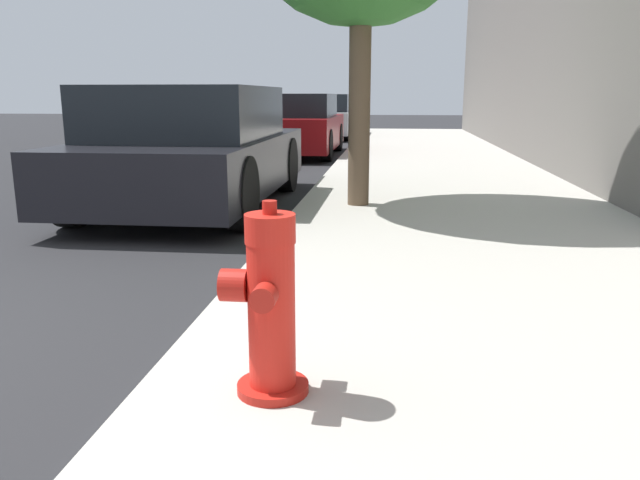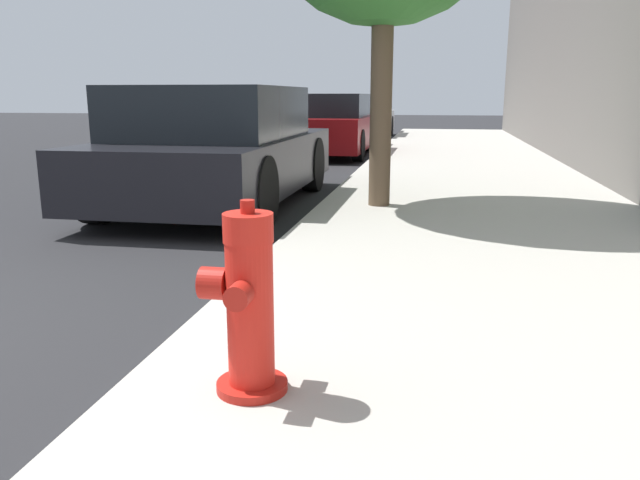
# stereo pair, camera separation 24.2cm
# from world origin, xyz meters

# --- Properties ---
(sidewalk_slab) EXTENTS (3.35, 40.00, 0.12)m
(sidewalk_slab) POSITION_xyz_m (3.60, 0.00, 0.06)
(sidewalk_slab) COLOR #B7B2A8
(sidewalk_slab) RESTS_ON ground_plane
(fire_hydrant) EXTENTS (0.33, 0.35, 0.76)m
(fire_hydrant) POSITION_xyz_m (2.46, -0.08, 0.47)
(fire_hydrant) COLOR red
(fire_hydrant) RESTS_ON sidewalk_slab
(parked_car_near) EXTENTS (1.89, 4.10, 1.35)m
(parked_car_near) POSITION_xyz_m (0.67, 4.60, 0.66)
(parked_car_near) COLOR black
(parked_car_near) RESTS_ON ground_plane
(parked_car_mid) EXTENTS (1.88, 3.86, 1.29)m
(parked_car_mid) POSITION_xyz_m (0.80, 10.99, 0.63)
(parked_car_mid) COLOR maroon
(parked_car_mid) RESTS_ON ground_plane
(parked_car_far) EXTENTS (1.81, 4.10, 1.29)m
(parked_car_far) POSITION_xyz_m (0.80, 16.77, 0.63)
(parked_car_far) COLOR #B7B7BC
(parked_car_far) RESTS_ON ground_plane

